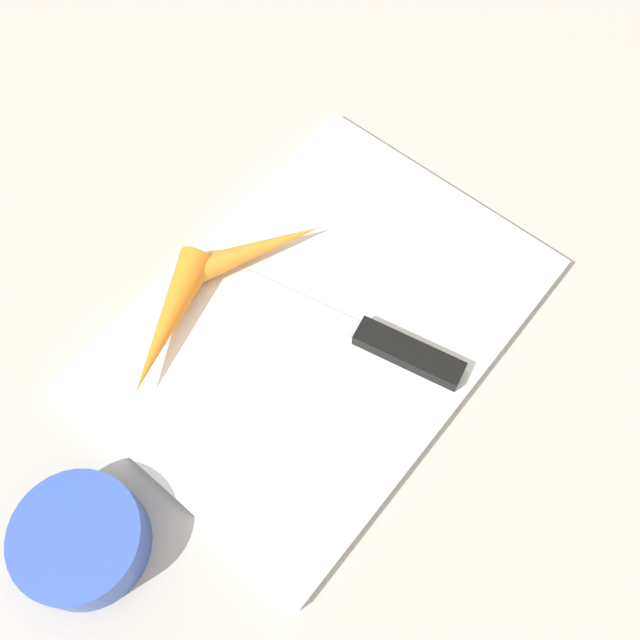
{
  "coord_description": "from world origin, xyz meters",
  "views": [
    {
      "loc": [
        0.2,
        0.17,
        0.55
      ],
      "look_at": [
        0.0,
        0.0,
        0.01
      ],
      "focal_mm": 40.85,
      "sensor_mm": 36.0,
      "label": 1
    }
  ],
  "objects_px": {
    "knife": "(393,347)",
    "carrot_short": "(258,249)",
    "small_bowl": "(81,540)",
    "carrot_long": "(168,322)",
    "cutting_board": "(320,323)"
  },
  "relations": [
    {
      "from": "cutting_board",
      "to": "carrot_short",
      "type": "distance_m",
      "value": 0.08
    },
    {
      "from": "knife",
      "to": "carrot_short",
      "type": "relative_size",
      "value": 1.72
    },
    {
      "from": "cutting_board",
      "to": "knife",
      "type": "relative_size",
      "value": 1.8
    },
    {
      "from": "small_bowl",
      "to": "carrot_long",
      "type": "bearing_deg",
      "value": -156.26
    },
    {
      "from": "cutting_board",
      "to": "knife",
      "type": "height_order",
      "value": "knife"
    },
    {
      "from": "cutting_board",
      "to": "small_bowl",
      "type": "height_order",
      "value": "small_bowl"
    },
    {
      "from": "carrot_short",
      "to": "knife",
      "type": "bearing_deg",
      "value": -60.8
    },
    {
      "from": "carrot_long",
      "to": "cutting_board",
      "type": "bearing_deg",
      "value": 111.91
    },
    {
      "from": "knife",
      "to": "carrot_short",
      "type": "height_order",
      "value": "carrot_short"
    },
    {
      "from": "cutting_board",
      "to": "carrot_short",
      "type": "relative_size",
      "value": 3.1
    },
    {
      "from": "knife",
      "to": "small_bowl",
      "type": "height_order",
      "value": "small_bowl"
    },
    {
      "from": "knife",
      "to": "carrot_long",
      "type": "height_order",
      "value": "carrot_long"
    },
    {
      "from": "cutting_board",
      "to": "carrot_long",
      "type": "height_order",
      "value": "carrot_long"
    },
    {
      "from": "carrot_long",
      "to": "small_bowl",
      "type": "height_order",
      "value": "carrot_long"
    },
    {
      "from": "carrot_short",
      "to": "small_bowl",
      "type": "distance_m",
      "value": 0.26
    }
  ]
}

